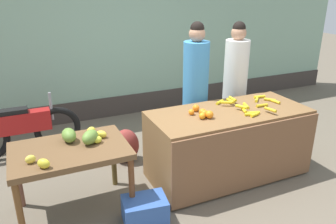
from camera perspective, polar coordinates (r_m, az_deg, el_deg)
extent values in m
plane|color=#665B4C|center=(4.23, 3.60, -11.77)|extent=(24.00, 24.00, 0.00)
cube|color=#8CB299|center=(6.04, -8.09, 15.12)|extent=(9.44, 0.20, 3.37)
cube|color=#3F3833|center=(6.27, -7.11, 1.25)|extent=(9.44, 0.04, 0.36)
cube|color=brown|center=(4.26, 10.00, -5.20)|extent=(1.93, 0.84, 0.86)
cube|color=brown|center=(3.95, 13.49, -7.69)|extent=(1.93, 0.03, 0.80)
cube|color=brown|center=(3.51, -16.27, -6.31)|extent=(1.14, 0.78, 0.06)
cylinder|color=brown|center=(3.40, -23.65, -15.81)|extent=(0.06, 0.06, 0.70)
cylinder|color=brown|center=(3.50, -6.11, -12.76)|extent=(0.06, 0.06, 0.70)
cylinder|color=brown|center=(3.98, -23.99, -10.18)|extent=(0.06, 0.06, 0.70)
cylinder|color=brown|center=(4.07, -9.18, -7.77)|extent=(0.06, 0.06, 0.70)
cylinder|color=gold|center=(4.32, 8.74, 1.67)|extent=(0.15, 0.10, 0.04)
cylinder|color=gold|center=(4.51, 14.76, 2.05)|extent=(0.13, 0.13, 0.04)
cylinder|color=gold|center=(4.04, 14.21, -0.13)|extent=(0.15, 0.07, 0.04)
cylinder|color=yellow|center=(3.98, 14.41, -0.45)|extent=(0.13, 0.07, 0.04)
cylinder|color=gold|center=(4.50, 17.71, 1.69)|extent=(0.06, 0.13, 0.04)
cylinder|color=yellow|center=(4.10, 12.70, 0.31)|extent=(0.08, 0.15, 0.04)
cylinder|color=gold|center=(3.98, 13.81, -0.39)|extent=(0.14, 0.09, 0.04)
cylinder|color=yellow|center=(4.25, 13.06, 1.04)|extent=(0.08, 0.15, 0.04)
cylinder|color=gold|center=(4.31, 15.59, 1.09)|extent=(0.15, 0.05, 0.04)
cylinder|color=gold|center=(4.55, 16.81, 2.01)|extent=(0.12, 0.14, 0.04)
cylinder|color=yellow|center=(4.63, 15.20, 2.51)|extent=(0.16, 0.06, 0.04)
cylinder|color=gold|center=(4.37, 10.87, 2.19)|extent=(0.04, 0.15, 0.04)
cylinder|color=gold|center=(4.12, 12.27, 0.90)|extent=(0.11, 0.13, 0.04)
cylinder|color=gold|center=(4.30, 10.52, 1.89)|extent=(0.04, 0.14, 0.04)
cylinder|color=yellow|center=(4.23, 9.85, 1.61)|extent=(0.14, 0.10, 0.04)
cylinder|color=gold|center=(4.11, 16.90, 0.40)|extent=(0.07, 0.16, 0.04)
sphere|color=orange|center=(3.90, 3.98, -0.01)|extent=(0.07, 0.07, 0.07)
sphere|color=orange|center=(3.79, 5.80, -0.69)|extent=(0.07, 0.07, 0.07)
sphere|color=orange|center=(3.87, 5.88, -0.06)|extent=(0.09, 0.09, 0.09)
sphere|color=orange|center=(4.01, 4.76, 0.68)|extent=(0.08, 0.08, 0.08)
sphere|color=orange|center=(3.82, 7.02, -0.43)|extent=(0.09, 0.09, 0.09)
sphere|color=orange|center=(3.84, 6.19, -0.30)|extent=(0.08, 0.08, 0.08)
ellipsoid|color=yellow|center=(3.52, -11.84, -4.59)|extent=(0.11, 0.10, 0.07)
ellipsoid|color=yellow|center=(3.32, -22.21, -7.40)|extent=(0.11, 0.09, 0.08)
ellipsoid|color=yellow|center=(3.72, -12.83, -3.12)|extent=(0.12, 0.11, 0.09)
ellipsoid|color=gold|center=(3.20, -20.26, -8.17)|extent=(0.14, 0.14, 0.09)
ellipsoid|color=yellow|center=(3.63, -11.20, -3.70)|extent=(0.14, 0.13, 0.08)
ellipsoid|color=olive|center=(3.61, -16.39, -3.78)|extent=(0.15, 0.23, 0.14)
ellipsoid|color=olive|center=(3.52, -13.01, -4.14)|extent=(0.25, 0.26, 0.14)
cylinder|color=#33333D|center=(4.75, 4.44, -3.00)|extent=(0.29, 0.29, 0.71)
cylinder|color=#3F8CCC|center=(4.49, 4.72, 6.28)|extent=(0.34, 0.34, 0.87)
sphere|color=tan|center=(4.38, 4.93, 12.99)|extent=(0.21, 0.21, 0.21)
sphere|color=black|center=(4.37, 4.96, 13.88)|extent=(0.18, 0.18, 0.18)
cylinder|color=#33333D|center=(5.16, 10.80, -1.44)|extent=(0.29, 0.29, 0.70)
cylinder|color=white|center=(4.92, 11.41, 6.93)|extent=(0.34, 0.34, 0.85)
sphere|color=tan|center=(4.82, 11.87, 12.93)|extent=(0.21, 0.21, 0.21)
sphere|color=black|center=(4.81, 11.93, 13.74)|extent=(0.18, 0.18, 0.18)
torus|color=black|center=(5.11, -18.13, -2.68)|extent=(0.65, 0.09, 0.65)
cube|color=#A51919|center=(5.03, -23.71, -1.60)|extent=(0.80, 0.18, 0.28)
cube|color=black|center=(4.98, -25.11, -0.07)|extent=(0.44, 0.16, 0.08)
cylinder|color=gray|center=(4.98, -19.15, 0.93)|extent=(0.04, 0.04, 0.40)
cube|color=#3359A5|center=(3.57, -3.93, -16.21)|extent=(0.48, 0.38, 0.26)
ellipsoid|color=maroon|center=(4.61, -7.14, -5.64)|extent=(0.39, 0.34, 0.46)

